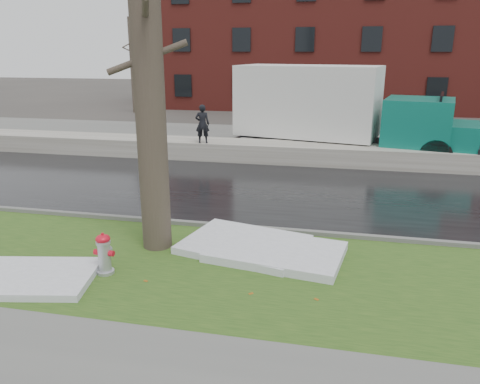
% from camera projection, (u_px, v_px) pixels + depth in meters
% --- Properties ---
extents(ground, '(120.00, 120.00, 0.00)m').
position_uv_depth(ground, '(222.00, 245.00, 10.74)').
color(ground, '#47423D').
rests_on(ground, ground).
extents(verge, '(60.00, 4.50, 0.04)m').
position_uv_depth(verge, '(206.00, 268.00, 9.57)').
color(verge, '#244617').
rests_on(verge, ground).
extents(road, '(60.00, 7.00, 0.03)m').
position_uv_depth(road, '(256.00, 190.00, 14.95)').
color(road, black).
rests_on(road, ground).
extents(parking_lot, '(60.00, 9.00, 0.03)m').
position_uv_depth(parking_lot, '(287.00, 141.00, 22.90)').
color(parking_lot, slate).
rests_on(parking_lot, ground).
extents(curb, '(60.00, 0.15, 0.14)m').
position_uv_depth(curb, '(231.00, 227.00, 11.66)').
color(curb, slate).
rests_on(curb, ground).
extents(snowbank, '(60.00, 1.60, 0.75)m').
position_uv_depth(snowbank, '(275.00, 152.00, 18.77)').
color(snowbank, '#B8B3A8').
rests_on(snowbank, ground).
extents(brick_building, '(26.00, 12.00, 10.00)m').
position_uv_depth(brick_building, '(339.00, 41.00, 36.95)').
color(brick_building, maroon).
rests_on(brick_building, ground).
extents(bg_tree_left, '(1.40, 1.62, 6.50)m').
position_uv_depth(bg_tree_left, '(133.00, 65.00, 32.76)').
color(bg_tree_left, brown).
rests_on(bg_tree_left, ground).
extents(bg_tree_center, '(1.40, 1.62, 6.50)m').
position_uv_depth(bg_tree_center, '(229.00, 64.00, 35.30)').
color(bg_tree_center, brown).
rests_on(bg_tree_center, ground).
extents(fire_hydrant, '(0.41, 0.35, 0.86)m').
position_uv_depth(fire_hydrant, '(104.00, 252.00, 9.19)').
color(fire_hydrant, '#A9ACB1').
rests_on(fire_hydrant, verge).
extents(tree, '(1.61, 1.87, 8.01)m').
position_uv_depth(tree, '(148.00, 62.00, 9.46)').
color(tree, brown).
rests_on(tree, verge).
extents(box_truck, '(11.24, 4.42, 3.71)m').
position_uv_depth(box_truck, '(335.00, 109.00, 19.38)').
color(box_truck, black).
rests_on(box_truck, ground).
extents(worker, '(0.62, 0.47, 1.52)m').
position_uv_depth(worker, '(202.00, 124.00, 18.45)').
color(worker, black).
rests_on(worker, snowbank).
extents(snow_patch_near, '(2.99, 2.55, 0.16)m').
position_uv_depth(snow_patch_near, '(244.00, 244.00, 10.50)').
color(snow_patch_near, silver).
rests_on(snow_patch_near, verge).
extents(snow_patch_far, '(2.47, 1.99, 0.14)m').
position_uv_depth(snow_patch_far, '(35.00, 278.00, 8.99)').
color(snow_patch_far, silver).
rests_on(snow_patch_far, verge).
extents(snow_patch_side, '(3.04, 2.21, 0.18)m').
position_uv_depth(snow_patch_side, '(276.00, 252.00, 10.09)').
color(snow_patch_side, silver).
rests_on(snow_patch_side, verge).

